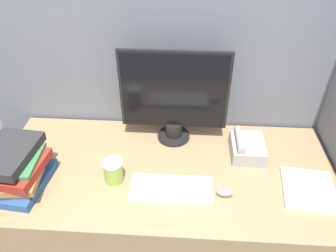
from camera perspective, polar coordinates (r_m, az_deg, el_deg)
name	(u,v)px	position (r m, az deg, el deg)	size (l,w,h in m)	color
cubicle_panel_rear	(169,103)	(1.83, 0.26, 4.04)	(2.02, 0.04, 1.72)	slate
desk	(165,218)	(1.86, -0.59, -15.78)	(1.62, 0.75, 0.75)	#937551
monitor	(174,99)	(1.62, 1.06, 4.76)	(0.54, 0.17, 0.50)	black
keyboard	(171,189)	(1.48, 0.60, -10.88)	(0.37, 0.16, 0.02)	silver
mouse	(225,193)	(1.48, 9.87, -11.35)	(0.07, 0.04, 0.03)	gray
coffee_cup	(113,171)	(1.51, -9.51, -7.78)	(0.09, 0.09, 0.11)	#8CB247
book_stack	(15,169)	(1.59, -25.12, -6.79)	(0.27, 0.32, 0.20)	#264C8C
desk_telephone	(247,147)	(1.68, 13.55, -3.64)	(0.16, 0.20, 0.11)	#99999E
paper_pile	(309,190)	(1.60, 23.30, -10.14)	(0.25, 0.27, 0.02)	white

